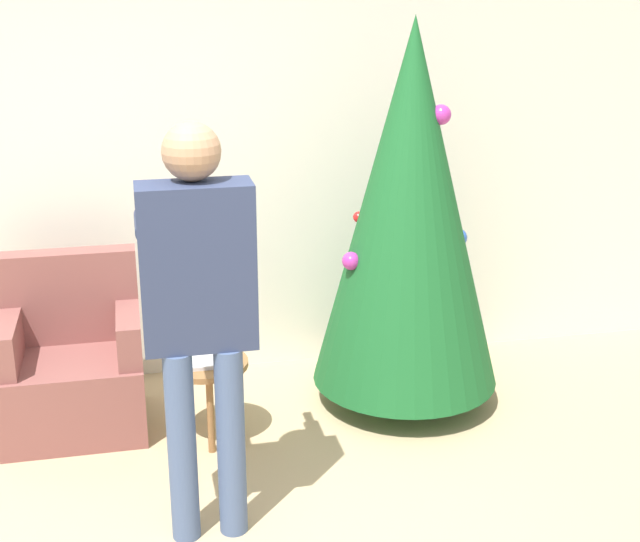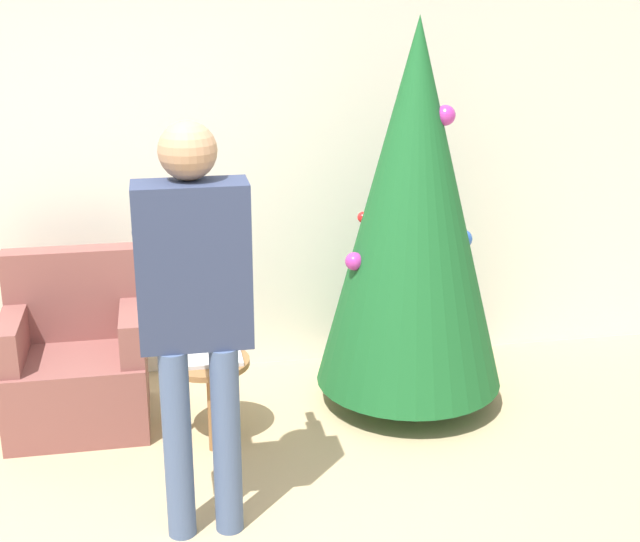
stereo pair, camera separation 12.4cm
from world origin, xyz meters
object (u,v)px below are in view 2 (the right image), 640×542
at_px(christmas_tree, 414,208).
at_px(armchair, 77,364).
at_px(side_stool, 208,371).
at_px(person_standing, 195,295).

distance_m(christmas_tree, armchair, 1.95).
bearing_deg(christmas_tree, armchair, 177.25).
xyz_separation_m(armchair, side_stool, (0.67, -0.30, 0.04)).
bearing_deg(christmas_tree, side_stool, -169.27).
relative_size(armchair, person_standing, 0.52).
bearing_deg(christmas_tree, person_standing, -140.43).
bearing_deg(armchair, side_stool, -23.94).
xyz_separation_m(armchair, person_standing, (0.60, -1.07, 0.73)).
bearing_deg(person_standing, armchair, 119.06).
bearing_deg(side_stool, person_standing, -95.54).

